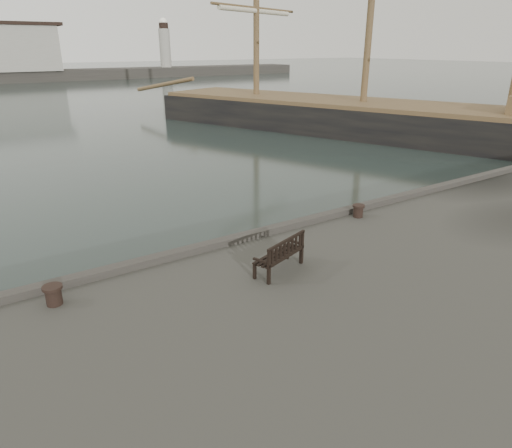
{
  "coord_description": "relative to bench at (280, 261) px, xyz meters",
  "views": [
    {
      "loc": [
        -5.0,
        -9.81,
        6.47
      ],
      "look_at": [
        1.15,
        -0.5,
        2.1
      ],
      "focal_mm": 32.0,
      "sensor_mm": 36.0,
      "label": 1
    }
  ],
  "objects": [
    {
      "name": "bench",
      "position": [
        0.0,
        0.0,
        0.0
      ],
      "size": [
        1.51,
        0.92,
        0.82
      ],
      "rotation": [
        0.0,
        0.0,
        0.32
      ],
      "color": "black",
      "rests_on": "quay"
    },
    {
      "name": "tall_ship_main",
      "position": [
        21.24,
        18.07,
        -1.12
      ],
      "size": [
        19.86,
        36.42,
        27.19
      ],
      "rotation": [
        0.0,
        0.0,
        0.37
      ],
      "color": "black",
      "rests_on": "ground"
    },
    {
      "name": "ground",
      "position": [
        -0.71,
        2.16,
        -1.82
      ],
      "size": [
        400.0,
        400.0,
        0.0
      ],
      "primitive_type": "plane",
      "color": "black",
      "rests_on": "ground"
    },
    {
      "name": "bollard_right",
      "position": [
        4.15,
        1.58,
        -0.07
      ],
      "size": [
        0.44,
        0.44,
        0.39
      ],
      "primitive_type": "cylinder",
      "rotation": [
        0.0,
        0.0,
        -0.21
      ],
      "color": "black",
      "rests_on": "quay"
    },
    {
      "name": "bollard_left",
      "position": [
        -4.69,
        1.33,
        -0.05
      ],
      "size": [
        0.47,
        0.47,
        0.42
      ],
      "primitive_type": "cylinder",
      "rotation": [
        0.0,
        0.0,
        0.21
      ],
      "color": "black",
      "rests_on": "quay"
    }
  ]
}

